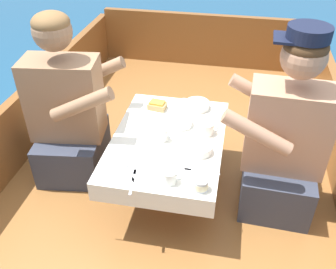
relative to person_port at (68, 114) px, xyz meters
name	(u,v)px	position (x,y,z in m)	size (l,w,h in m)	color
ground_plane	(168,229)	(0.59, -0.09, -0.74)	(60.00, 60.00, 0.00)	navy
boat_deck	(168,210)	(0.59, -0.09, -0.57)	(2.00, 3.56, 0.35)	brown
gunwale_port	(8,141)	(-0.38, -0.09, -0.18)	(0.06, 3.56, 0.41)	brown
bow_coaming	(204,40)	(0.59, 1.67, -0.15)	(1.88, 0.06, 0.47)	brown
cockpit_table	(168,143)	(0.59, -0.07, -0.07)	(0.58, 0.85, 0.36)	#B2B2B7
person_port	(68,114)	(0.00, 0.00, 0.00)	(0.56, 0.50, 0.97)	#333847
person_starboard	(284,142)	(1.18, -0.05, 0.01)	(0.53, 0.45, 1.00)	#333847
plate_sandwich	(157,109)	(0.48, 0.19, -0.02)	(0.19, 0.19, 0.01)	silver
plate_bread	(156,159)	(0.57, -0.27, -0.02)	(0.17, 0.17, 0.01)	silver
sandwich	(157,105)	(0.48, 0.19, 0.00)	(0.11, 0.09, 0.05)	tan
bowl_port_near	(197,105)	(0.70, 0.26, -0.01)	(0.15, 0.15, 0.04)	silver
bowl_starboard_near	(200,149)	(0.77, -0.16, -0.01)	(0.12, 0.12, 0.04)	silver
bowl_center_far	(180,122)	(0.63, 0.06, -0.01)	(0.14, 0.14, 0.04)	silver
coffee_cup_port	(162,134)	(0.56, -0.10, 0.01)	(0.09, 0.06, 0.07)	silver
coffee_cup_starboard	(170,177)	(0.67, -0.41, 0.00)	(0.09, 0.07, 0.06)	silver
coffee_cup_center	(207,128)	(0.79, 0.01, 0.00)	(0.10, 0.08, 0.07)	silver
tin_can	(201,185)	(0.81, -0.43, 0.00)	(0.07, 0.07, 0.05)	silver
utensil_knife_port	(106,167)	(0.35, -0.37, -0.03)	(0.02, 0.17, 0.00)	silver
utensil_fork_port	(198,171)	(0.78, -0.31, -0.03)	(0.17, 0.02, 0.00)	silver
utensil_spoon_center	(128,170)	(0.46, -0.37, -0.03)	(0.11, 0.15, 0.01)	silver
utensil_spoon_port	(179,101)	(0.59, 0.31, -0.03)	(0.13, 0.13, 0.01)	silver
utensil_knife_starboard	(140,120)	(0.40, 0.06, -0.03)	(0.04, 0.17, 0.00)	silver
utensil_fork_starboard	(133,179)	(0.50, -0.43, -0.03)	(0.04, 0.17, 0.00)	silver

